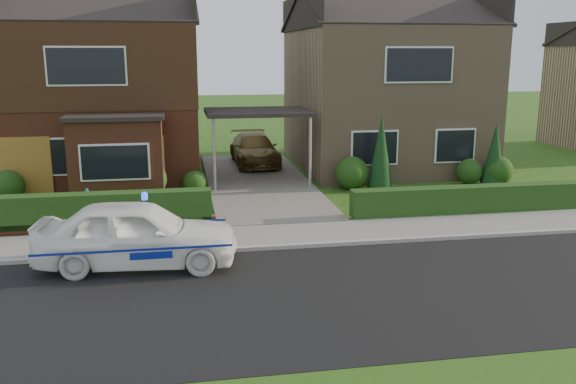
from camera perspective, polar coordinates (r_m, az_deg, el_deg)
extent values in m
plane|color=#224412|center=(12.69, 3.63, -9.55)|extent=(120.00, 120.00, 0.00)
cube|color=black|center=(12.69, 3.63, -9.55)|extent=(60.00, 6.00, 0.02)
cube|color=#9E9993|center=(15.47, 0.97, -5.09)|extent=(60.00, 0.16, 0.12)
cube|color=slate|center=(16.46, 0.26, -4.01)|extent=(60.00, 2.00, 0.10)
cube|color=#666059|center=(23.06, -2.81, 0.95)|extent=(3.80, 12.00, 0.12)
cube|color=brown|center=(25.63, -16.87, 8.05)|extent=(7.20, 8.00, 5.80)
cube|color=white|center=(22.11, -21.86, 3.05)|extent=(1.80, 0.08, 1.30)
cube|color=white|center=(21.68, -13.64, 3.43)|extent=(1.60, 0.08, 1.30)
cube|color=white|center=(21.57, -18.35, 11.12)|extent=(2.60, 0.08, 1.30)
cube|color=black|center=(25.56, -17.09, 11.28)|extent=(7.26, 8.06, 2.90)
cube|color=brown|center=(21.08, -15.69, 2.91)|extent=(3.00, 1.40, 2.70)
cube|color=black|center=(20.89, -15.93, 6.75)|extent=(3.20, 1.60, 0.14)
cube|color=#997B5E|center=(26.88, 8.78, 8.65)|extent=(7.20, 8.00, 5.80)
cube|color=white|center=(22.76, 8.10, 4.11)|extent=(1.80, 0.08, 1.30)
cube|color=white|center=(23.93, 15.35, 4.21)|extent=(1.60, 0.08, 1.30)
cube|color=white|center=(23.04, 12.17, 11.56)|extent=(2.60, 0.08, 1.30)
cube|color=black|center=(22.66, -2.89, 7.50)|extent=(3.80, 3.00, 0.14)
cylinder|color=gray|center=(21.30, -6.91, 3.40)|extent=(0.10, 0.10, 2.70)
cylinder|color=gray|center=(21.75, 2.08, 3.69)|extent=(0.10, 0.10, 2.70)
cube|color=brown|center=(22.35, -23.96, 2.04)|extent=(2.20, 0.10, 2.10)
cube|color=brown|center=(17.58, -19.45, -3.22)|extent=(7.70, 0.25, 0.36)
cube|color=black|center=(17.77, -19.33, -3.64)|extent=(7.50, 0.55, 0.90)
cube|color=black|center=(19.44, 16.65, -2.05)|extent=(7.50, 0.55, 0.80)
sphere|color=black|center=(22.07, -24.75, 0.49)|extent=(1.08, 1.08, 1.08)
sphere|color=black|center=(21.14, -13.05, 1.18)|extent=(1.32, 1.32, 1.32)
sphere|color=black|center=(21.45, -8.71, 0.89)|extent=(0.84, 0.84, 0.84)
sphere|color=black|center=(22.05, 5.99, 1.77)|extent=(1.20, 1.20, 1.20)
sphere|color=black|center=(23.84, 16.61, 1.85)|extent=(0.96, 0.96, 0.96)
sphere|color=black|center=(24.03, 19.07, 1.91)|extent=(1.08, 1.08, 1.08)
cone|color=black|center=(22.04, 8.68, 3.54)|extent=(0.90, 0.90, 2.60)
cone|color=black|center=(23.84, 18.75, 3.22)|extent=(0.90, 0.90, 2.20)
imported|color=white|center=(14.41, -13.94, -3.86)|extent=(2.23, 4.71, 1.56)
sphere|color=#193FF2|center=(14.18, -13.20, -0.51)|extent=(0.17, 0.17, 0.17)
cube|color=navy|center=(13.55, -14.16, -5.23)|extent=(4.20, 0.02, 0.05)
cube|color=navy|center=(15.31, -13.71, -3.09)|extent=(4.20, 0.01, 0.05)
ellipsoid|color=black|center=(14.39, -19.11, -3.00)|extent=(0.22, 0.17, 0.21)
sphere|color=white|center=(14.33, -19.08, -3.10)|extent=(0.11, 0.11, 0.11)
sphere|color=black|center=(14.33, -19.08, -2.48)|extent=(0.13, 0.13, 0.13)
cone|color=black|center=(14.33, -19.28, -2.23)|extent=(0.04, 0.04, 0.05)
cone|color=black|center=(14.32, -18.92, -2.21)|extent=(0.04, 0.04, 0.05)
imported|color=brown|center=(26.39, -3.17, 4.02)|extent=(1.91, 4.46, 1.28)
imported|color=gray|center=(19.20, -18.28, -1.03)|extent=(0.48, 0.35, 0.85)
imported|color=gray|center=(17.98, -12.94, -1.85)|extent=(0.50, 0.47, 0.72)
imported|color=gray|center=(17.99, -8.72, -1.48)|extent=(0.58, 0.58, 0.82)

